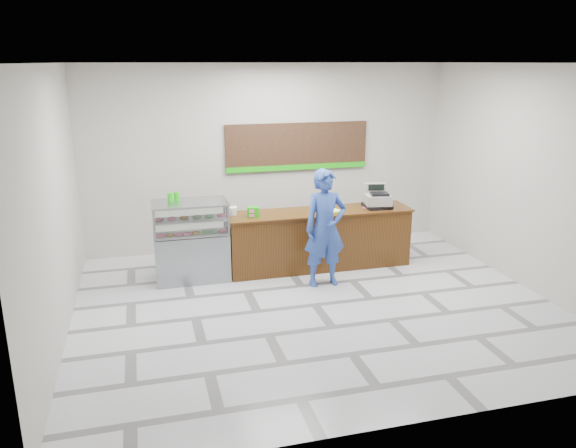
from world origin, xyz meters
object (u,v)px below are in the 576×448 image
object	(u,v)px
customer	(325,228)
serving_tray	(331,211)
display_case	(191,240)
cash_register	(377,199)
sales_counter	(319,239)

from	to	relation	value
customer	serving_tray	bearing A→B (deg)	62.97
display_case	serving_tray	size ratio (longest dim) A/B	3.12
cash_register	customer	distance (m)	1.45
sales_counter	display_case	xyz separation A→B (m)	(-2.22, -0.00, 0.16)
cash_register	customer	bearing A→B (deg)	-136.77
sales_counter	customer	bearing A→B (deg)	-101.10
display_case	sales_counter	bearing A→B (deg)	0.01
sales_counter	serving_tray	size ratio (longest dim) A/B	7.65
display_case	cash_register	world-z (taller)	cash_register
cash_register	serving_tray	bearing A→B (deg)	-163.15
serving_tray	sales_counter	bearing A→B (deg)	126.96
display_case	cash_register	distance (m)	3.32
display_case	serving_tray	bearing A→B (deg)	-2.72
sales_counter	cash_register	size ratio (longest dim) A/B	6.12
sales_counter	cash_register	distance (m)	1.26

